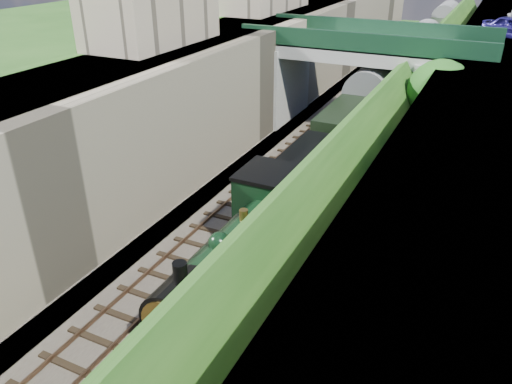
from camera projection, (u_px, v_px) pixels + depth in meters
ground at (157, 352)px, 16.72m from camera, size 160.00×160.00×0.00m
trackbed at (338, 148)px, 32.71m from camera, size 10.00×90.00×0.20m
retaining_wall at (262, 87)px, 33.28m from camera, size 1.00×90.00×7.00m
street_plateau_left at (217, 81)px, 34.63m from camera, size 6.00×90.00×7.00m
street_plateau_right at (507, 125)px, 27.66m from camera, size 8.00×90.00×6.25m
embankment_slope at (421, 122)px, 29.11m from camera, size 4.31×90.00×6.36m
track_left at (309, 141)px, 33.41m from camera, size 2.50×90.00×0.20m
track_right at (356, 148)px, 32.18m from camera, size 2.50×90.00×0.20m
road_bridge at (373, 75)px, 33.74m from camera, size 16.00×6.40×7.25m
building_near at (151, 6)px, 27.50m from camera, size 4.00×8.00×4.00m
tree at (441, 95)px, 27.56m from camera, size 3.60×3.80×6.60m
locomotive at (242, 254)px, 18.56m from camera, size 3.10×10.23×3.83m
tender at (310, 183)px, 24.59m from camera, size 2.70×6.00×3.05m
coach_front at (374, 105)px, 34.49m from camera, size 2.90×18.00×3.70m
coach_middle at (420, 54)px, 49.56m from camera, size 2.90×18.00×3.70m
coach_rear at (444, 27)px, 64.64m from camera, size 2.90×18.00×3.70m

